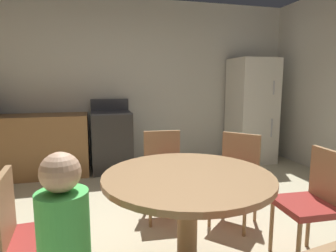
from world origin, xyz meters
TOP-DOWN VIEW (x-y plane):
  - wall_back at (0.00, 2.88)m, footprint 5.98×0.12m
  - kitchen_counter at (-1.65, 2.48)m, footprint 2.07×0.60m
  - oven_range at (-0.27, 2.48)m, footprint 0.60×0.60m
  - refrigerator at (2.10, 2.43)m, footprint 0.68×0.68m
  - dining_table at (0.07, -0.20)m, footprint 1.15×1.15m
  - chair_east at (1.07, -0.26)m, footprint 0.42×0.42m
  - chair_north at (0.15, 0.79)m, footprint 0.43×0.43m
  - chair_northeast at (0.80, 0.47)m, footprint 0.57×0.57m
  - chair_west at (-0.92, -0.26)m, footprint 0.42×0.42m

SIDE VIEW (x-z plane):
  - kitchen_counter at x=-1.65m, z-range 0.00..0.90m
  - oven_range at x=-0.27m, z-range -0.08..1.02m
  - chair_east at x=1.07m, z-range 0.07..0.94m
  - chair_north at x=0.15m, z-range 0.07..0.94m
  - chair_northeast at x=0.80m, z-range 0.07..0.94m
  - chair_west at x=-0.92m, z-range 0.07..0.94m
  - dining_table at x=0.07m, z-range 0.22..0.98m
  - refrigerator at x=2.10m, z-range 0.00..1.76m
  - wall_back at x=0.00m, z-range 0.00..2.70m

